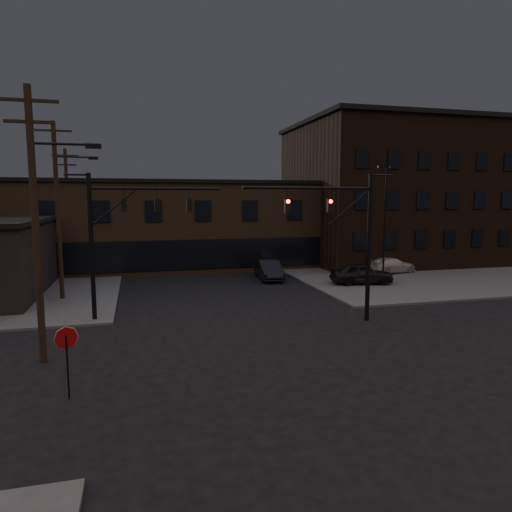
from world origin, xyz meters
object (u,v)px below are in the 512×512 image
(parked_car_lot_a, at_px, (362,273))
(parked_car_lot_b, at_px, (391,265))
(traffic_signal_near, at_px, (350,231))
(stop_sign, at_px, (66,346))
(car_crossing, at_px, (269,270))
(traffic_signal_far, at_px, (116,229))

(parked_car_lot_a, distance_m, parked_car_lot_b, 6.47)
(traffic_signal_near, xyz_separation_m, parked_car_lot_a, (5.60, 9.16, -3.98))
(traffic_signal_near, bearing_deg, parked_car_lot_b, 51.21)
(stop_sign, height_order, car_crossing, stop_sign)
(traffic_signal_far, xyz_separation_m, stop_sign, (-1.28, -9.99, -3.17))
(parked_car_lot_a, xyz_separation_m, parked_car_lot_b, (5.03, 4.07, -0.14))
(traffic_signal_far, bearing_deg, car_crossing, 41.13)
(traffic_signal_near, bearing_deg, stop_sign, -154.10)
(traffic_signal_near, height_order, car_crossing, traffic_signal_near)
(traffic_signal_far, relative_size, car_crossing, 1.65)
(parked_car_lot_b, relative_size, car_crossing, 0.95)
(car_crossing, bearing_deg, traffic_signal_far, -134.41)
(traffic_signal_near, xyz_separation_m, traffic_signal_far, (-12.07, 3.50, 0.08))
(traffic_signal_far, height_order, parked_car_lot_b, traffic_signal_far)
(parked_car_lot_b, distance_m, car_crossing, 11.13)
(traffic_signal_far, distance_m, car_crossing, 15.95)
(parked_car_lot_a, bearing_deg, parked_car_lot_b, -41.45)
(stop_sign, xyz_separation_m, car_crossing, (12.87, 20.10, -1.05))
(stop_sign, distance_m, car_crossing, 23.89)
(traffic_signal_far, relative_size, stop_sign, 3.23)
(stop_sign, bearing_deg, traffic_signal_far, 82.68)
(parked_car_lot_a, xyz_separation_m, car_crossing, (-6.09, 4.46, -0.16))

